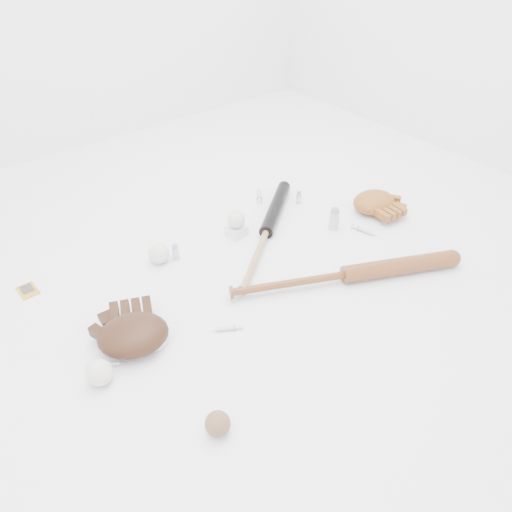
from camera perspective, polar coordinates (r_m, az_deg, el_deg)
bat_dark at (r=2.06m, az=1.18°, el=2.81°), size 0.68×0.54×0.06m
bat_wood at (r=1.86m, az=10.22°, el=-2.11°), size 0.85×0.46×0.07m
glove_dark at (r=1.63m, az=-13.87°, el=-8.70°), size 0.35×0.35×0.10m
glove_tan at (r=2.29m, az=13.36°, el=6.05°), size 0.26×0.26×0.09m
trading_card at (r=1.98m, az=-24.61°, el=-3.62°), size 0.06×0.09×0.00m
pedestal at (r=2.08m, az=-2.26°, el=2.90°), size 0.08×0.08×0.04m
baseball_on_pedestal at (r=2.05m, az=-2.29°, el=4.21°), size 0.07×0.07×0.07m
baseball_left at (r=1.56m, az=-17.46°, el=-12.61°), size 0.08×0.08×0.08m
baseball_upper at (r=1.95m, az=-11.05°, el=0.29°), size 0.08×0.08×0.08m
baseball_mid at (r=1.62m, az=-11.47°, el=-9.38°), size 0.07×0.07×0.07m
baseball_aged at (r=1.40m, az=-4.41°, el=-18.55°), size 0.07×0.07×0.07m
syringe_0 at (r=1.62m, az=-16.83°, el=-11.86°), size 0.13×0.09×0.02m
syringe_1 at (r=1.66m, az=-3.44°, el=-8.28°), size 0.13×0.09×0.02m
syringe_2 at (r=2.35m, az=0.34°, el=7.04°), size 0.12×0.15×0.02m
syringe_3 at (r=2.15m, az=12.36°, el=2.82°), size 0.06×0.15×0.02m
vial_0 at (r=2.11m, az=-1.79°, el=3.98°), size 0.03×0.03×0.07m
vial_1 at (r=2.30m, az=4.93°, el=6.68°), size 0.02×0.02×0.06m
vial_2 at (r=1.96m, az=-9.18°, el=0.46°), size 0.03×0.03×0.07m
vial_3 at (r=2.13m, az=8.93°, el=4.22°), size 0.04×0.04×0.10m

